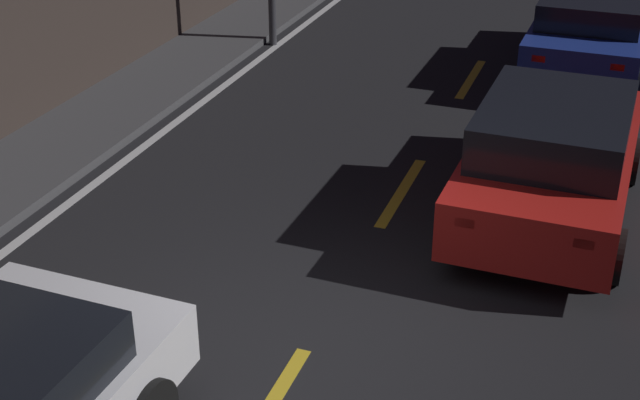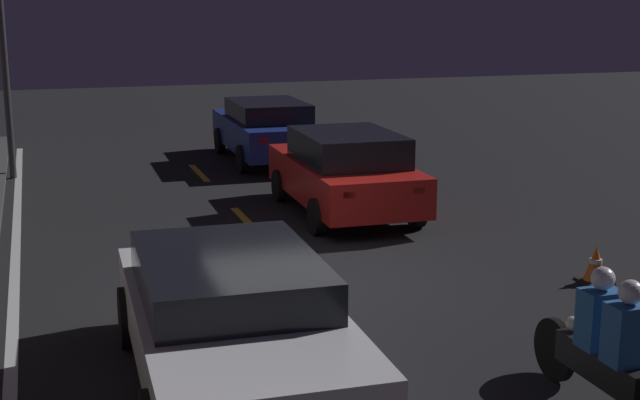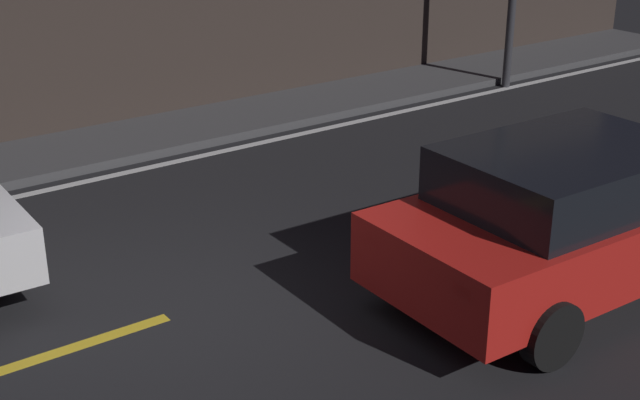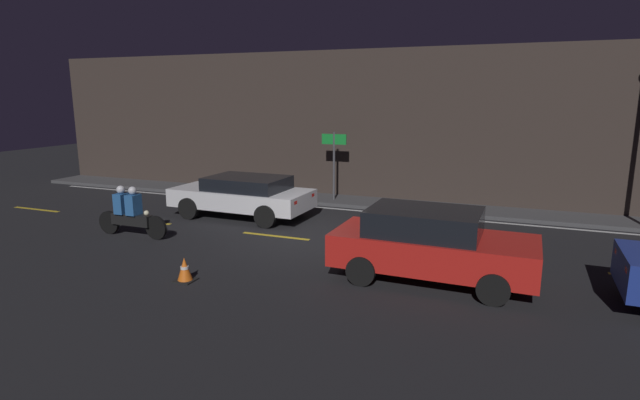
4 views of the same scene
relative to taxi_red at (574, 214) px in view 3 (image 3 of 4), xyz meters
name	(u,v)px [view 3 (image 3 of 4)]	position (x,y,z in m)	size (l,w,h in m)	color
ground_plane	(167,317)	(-3.44, 1.78, -0.78)	(56.00, 56.00, 0.00)	black
raised_curb	(0,166)	(-3.44, 6.61, -0.72)	(28.00, 1.60, 0.12)	#424244
lane_dash_c	(63,351)	(-4.44, 1.78, -0.78)	(2.00, 0.14, 0.01)	gold
lane_dash_d	(444,227)	(0.06, 1.78, -0.78)	(2.00, 0.14, 0.01)	gold
lane_solid_kerb	(27,194)	(-3.44, 5.56, -0.78)	(25.20, 0.14, 0.01)	silver
taxi_red	(574,214)	(0.00, 0.00, 0.00)	(4.13, 1.99, 1.49)	red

